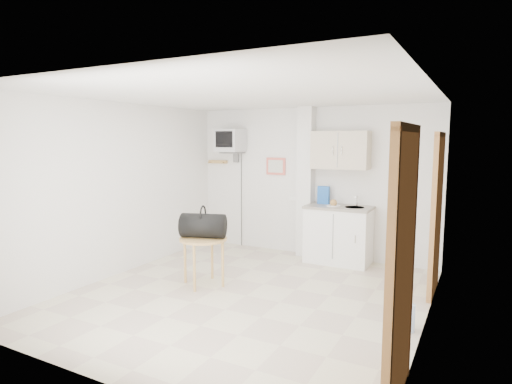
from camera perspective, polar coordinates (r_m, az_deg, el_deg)
The scene contains 7 objects.
ground at distance 5.57m, azimuth -1.31°, elevation -13.65°, with size 4.50×4.50×0.00m, color beige.
room_envelope at distance 5.20m, azimuth 1.43°, elevation 2.27°, with size 4.24×4.54×2.55m.
kitchenette at distance 6.94m, azimuth 10.99°, elevation -2.76°, with size 1.03×0.58×2.10m.
crt_television at distance 7.69m, azimuth -3.42°, elevation 6.77°, with size 0.44×0.45×2.15m.
round_table at distance 5.84m, azimuth -7.04°, elevation -6.87°, with size 0.64×0.64×0.65m.
duffel_bag at distance 5.81m, azimuth -7.06°, elevation -4.44°, with size 0.66×0.49×0.44m.
water_bottle at distance 4.85m, azimuth 19.79°, elevation -15.48°, with size 0.11×0.11×0.33m.
Camera 1 is at (2.55, -4.55, 1.97)m, focal length 30.00 mm.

